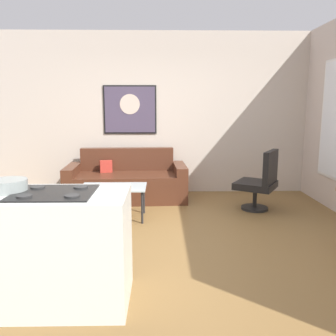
{
  "coord_description": "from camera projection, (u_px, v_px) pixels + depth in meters",
  "views": [
    {
      "loc": [
        0.04,
        -3.83,
        1.53
      ],
      "look_at": [
        0.13,
        0.9,
        0.7
      ],
      "focal_mm": 37.55,
      "sensor_mm": 36.0,
      "label": 1
    }
  ],
  "objects": [
    {
      "name": "couch",
      "position": [
        127.0,
        183.0,
        5.84
      ],
      "size": [
        1.98,
        0.95,
        0.83
      ],
      "color": "#4C281A",
      "rests_on": "ground"
    },
    {
      "name": "back_wall",
      "position": [
        159.0,
        114.0,
        6.18
      ],
      "size": [
        6.4,
        0.05,
        2.8
      ],
      "primitive_type": "cube",
      "color": "beige",
      "rests_on": "ground"
    },
    {
      "name": "armchair",
      "position": [
        261.0,
        181.0,
        5.18
      ],
      "size": [
        0.76,
        0.76,
        0.91
      ],
      "color": "black",
      "rests_on": "ground"
    },
    {
      "name": "coffee_table",
      "position": [
        113.0,
        189.0,
        4.81
      ],
      "size": [
        0.9,
        0.54,
        0.45
      ],
      "color": "silver",
      "rests_on": "ground"
    },
    {
      "name": "mixing_bowl",
      "position": [
        7.0,
        186.0,
        2.7
      ],
      "size": [
        0.3,
        0.3,
        0.1
      ],
      "color": "gray",
      "rests_on": "kitchen_counter"
    },
    {
      "name": "wall_painting",
      "position": [
        130.0,
        110.0,
        6.12
      ],
      "size": [
        0.92,
        0.03,
        0.84
      ],
      "color": "black"
    },
    {
      "name": "ground",
      "position": [
        158.0,
        243.0,
        4.04
      ],
      "size": [
        6.4,
        6.4,
        0.04
      ],
      "primitive_type": "cube",
      "color": "brown"
    },
    {
      "name": "kitchen_counter",
      "position": [
        17.0,
        249.0,
        2.72
      ],
      "size": [
        1.73,
        0.66,
        0.91
      ],
      "color": "white",
      "rests_on": "ground"
    }
  ]
}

